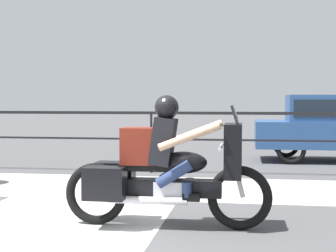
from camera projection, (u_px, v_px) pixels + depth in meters
ground_plane at (65, 240)px, 5.60m from camera, size 120.00×120.00×0.00m
sidewalk_band at (133, 187)px, 8.96m from camera, size 44.00×2.40×0.01m
crosswalk_band at (24, 243)px, 5.46m from camera, size 2.63×6.00×0.01m
fence_railing at (151, 125)px, 10.67m from camera, size 36.00×0.05×1.28m
motorcycle at (164, 168)px, 6.13m from camera, size 2.50×0.76×1.58m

